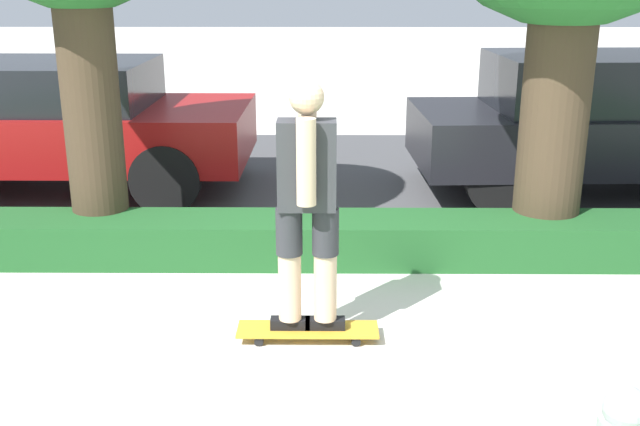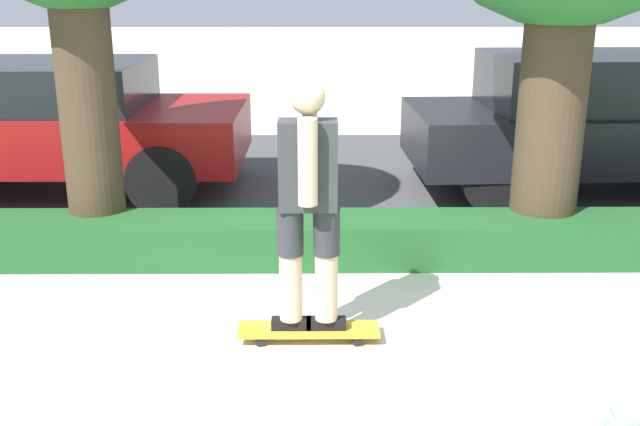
{
  "view_description": "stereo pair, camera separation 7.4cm",
  "coord_description": "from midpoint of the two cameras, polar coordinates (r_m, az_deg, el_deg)",
  "views": [
    {
      "loc": [
        -0.01,
        -4.29,
        2.31
      ],
      "look_at": [
        -0.05,
        0.6,
        0.74
      ],
      "focal_mm": 42.0,
      "sensor_mm": 36.0,
      "label": 1
    },
    {
      "loc": [
        -0.09,
        -4.29,
        2.31
      ],
      "look_at": [
        -0.05,
        0.6,
        0.74
      ],
      "focal_mm": 42.0,
      "sensor_mm": 36.0,
      "label": 2
    }
  ],
  "objects": [
    {
      "name": "parked_car_middle",
      "position": [
        8.68,
        19.47,
        6.6
      ],
      "size": [
        3.95,
        1.89,
        1.49
      ],
      "rotation": [
        0.0,
        0.0,
        0.04
      ],
      "color": "black",
      "rests_on": "ground_plane"
    },
    {
      "name": "ground_plane",
      "position": [
        4.87,
        0.22,
        -10.5
      ],
      "size": [
        60.0,
        60.0,
        0.0
      ],
      "primitive_type": "plane",
      "color": "beige"
    },
    {
      "name": "street_asphalt",
      "position": [
        8.8,
        -0.08,
        2.62
      ],
      "size": [
        12.83,
        5.0,
        0.01
      ],
      "color": "#474749",
      "rests_on": "ground_plane"
    },
    {
      "name": "skateboard",
      "position": [
        4.99,
        -1.29,
        -8.91
      ],
      "size": [
        0.93,
        0.24,
        0.08
      ],
      "color": "gold",
      "rests_on": "ground_plane"
    },
    {
      "name": "parked_car_front",
      "position": [
        8.66,
        -19.41,
        6.49
      ],
      "size": [
        3.93,
        1.95,
        1.41
      ],
      "rotation": [
        0.0,
        0.0,
        -0.01
      ],
      "color": "maroon",
      "rests_on": "ground_plane"
    },
    {
      "name": "skater_person",
      "position": [
        4.66,
        -1.37,
        0.84
      ],
      "size": [
        0.49,
        0.42,
        1.63
      ],
      "color": "black",
      "rests_on": "skateboard"
    },
    {
      "name": "hedge_row",
      "position": [
        6.26,
        0.06,
        -2.02
      ],
      "size": [
        12.83,
        0.6,
        0.37
      ],
      "color": "#1E5123",
      "rests_on": "ground_plane"
    }
  ]
}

